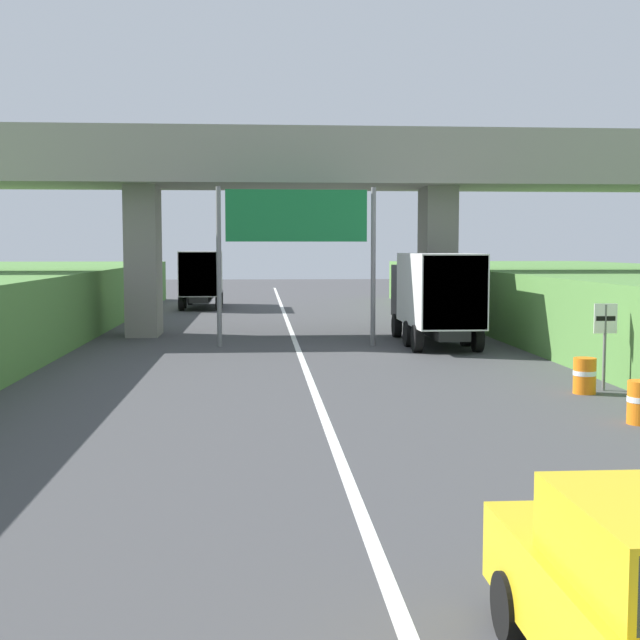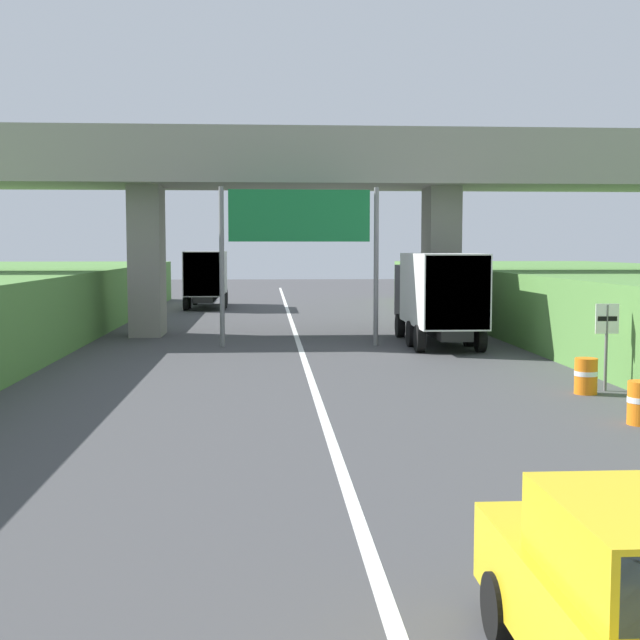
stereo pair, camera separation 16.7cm
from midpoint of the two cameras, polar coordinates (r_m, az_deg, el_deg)
The scene contains 7 objects.
lane_centre_stripe at distance 28.72m, azimuth -0.97°, elevation -2.43°, with size 0.20×98.66×0.01m, color white.
overpass_bridge at distance 35.92m, azimuth -1.53°, elevation 9.22°, with size 40.00×4.80×8.37m.
overhead_highway_sign at distance 31.53m, azimuth -1.24°, elevation 6.19°, with size 5.88×0.18×5.87m.
speed_limit_sign at distance 22.85m, azimuth 18.80°, elevation -0.85°, with size 0.60×0.08×2.23m.
truck_white at distance 52.40m, azimuth -7.47°, elevation 2.93°, with size 2.44×7.30×3.44m.
truck_black at distance 32.26m, azimuth 8.01°, elevation 1.76°, with size 2.44×7.30×3.44m.
construction_barrel_4 at distance 22.34m, azimuth 17.54°, elevation -3.57°, with size 0.57×0.57×0.90m.
Camera 2 is at (-1.20, 0.86, 3.64)m, focal length 47.92 mm.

